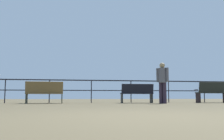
{
  "coord_description": "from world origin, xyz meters",
  "views": [
    {
      "loc": [
        -1.07,
        -3.44,
        0.27
      ],
      "look_at": [
        0.89,
        7.8,
        1.49
      ],
      "focal_mm": 40.47,
      "sensor_mm": 36.0,
      "label": 1
    }
  ],
  "objects_px": {
    "bench_near_left": "(45,92)",
    "bench_far_right": "(213,91)",
    "bench_near_right": "(137,92)",
    "person_by_bench": "(162,80)"
  },
  "relations": [
    {
      "from": "bench_far_right",
      "to": "person_by_bench",
      "type": "xyz_separation_m",
      "value": [
        -2.86,
        -0.96,
        0.44
      ]
    },
    {
      "from": "bench_near_right",
      "to": "person_by_bench",
      "type": "xyz_separation_m",
      "value": [
        0.84,
        -0.97,
        0.5
      ]
    },
    {
      "from": "bench_near_left",
      "to": "bench_far_right",
      "type": "bearing_deg",
      "value": 0.05
    },
    {
      "from": "bench_near_left",
      "to": "bench_far_right",
      "type": "distance_m",
      "value": 7.71
    },
    {
      "from": "bench_near_left",
      "to": "bench_near_right",
      "type": "relative_size",
      "value": 1.06
    },
    {
      "from": "person_by_bench",
      "to": "bench_far_right",
      "type": "bearing_deg",
      "value": 18.62
    },
    {
      "from": "person_by_bench",
      "to": "bench_near_left",
      "type": "bearing_deg",
      "value": 168.85
    },
    {
      "from": "bench_near_right",
      "to": "person_by_bench",
      "type": "bearing_deg",
      "value": -49.33
    },
    {
      "from": "bench_near_left",
      "to": "person_by_bench",
      "type": "xyz_separation_m",
      "value": [
        4.85,
        -0.96,
        0.49
      ]
    },
    {
      "from": "bench_near_left",
      "to": "bench_near_right",
      "type": "bearing_deg",
      "value": 0.22
    }
  ]
}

